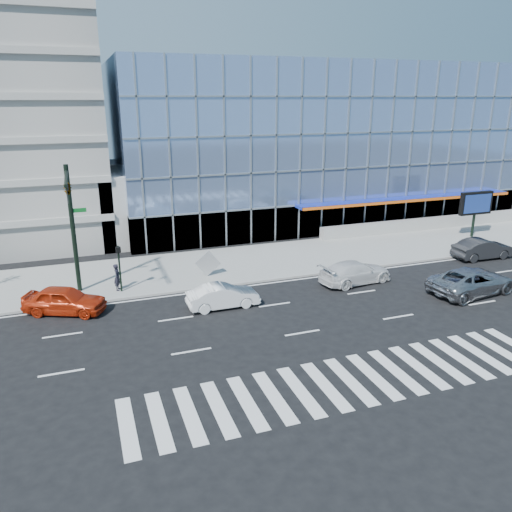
# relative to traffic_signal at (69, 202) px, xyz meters

# --- Properties ---
(ground) EXTENTS (160.00, 160.00, 0.00)m
(ground) POSITION_rel_traffic_signal_xyz_m (11.00, -4.57, -6.16)
(ground) COLOR black
(ground) RESTS_ON ground
(sidewalk) EXTENTS (120.00, 8.00, 0.15)m
(sidewalk) POSITION_rel_traffic_signal_xyz_m (11.00, 3.43, -6.09)
(sidewalk) COLOR gray
(sidewalk) RESTS_ON ground
(theatre_building) EXTENTS (42.00, 26.00, 15.00)m
(theatre_building) POSITION_rel_traffic_signal_xyz_m (25.00, 21.43, 1.34)
(theatre_building) COLOR #7693C6
(theatre_building) RESTS_ON ground
(ramp_block) EXTENTS (6.00, 8.00, 6.00)m
(ramp_block) POSITION_rel_traffic_signal_xyz_m (5.00, 13.43, -3.16)
(ramp_block) COLOR gray
(ramp_block) RESTS_ON ground
(retaining_wall) EXTENTS (30.00, 0.80, 1.00)m
(retaining_wall) POSITION_rel_traffic_signal_xyz_m (35.00, 7.03, -5.51)
(retaining_wall) COLOR gray
(retaining_wall) RESTS_ON sidewalk
(traffic_signal) EXTENTS (1.14, 5.74, 8.00)m
(traffic_signal) POSITION_rel_traffic_signal_xyz_m (0.00, 0.00, 0.00)
(traffic_signal) COLOR black
(traffic_signal) RESTS_ON sidewalk
(ped_signal_post) EXTENTS (0.30, 0.33, 3.00)m
(ped_signal_post) POSITION_rel_traffic_signal_xyz_m (2.50, 0.37, -4.02)
(ped_signal_post) COLOR black
(ped_signal_post) RESTS_ON sidewalk
(marquee_sign) EXTENTS (3.20, 0.43, 4.00)m
(marquee_sign) POSITION_rel_traffic_signal_xyz_m (33.00, 3.42, -3.10)
(marquee_sign) COLOR black
(marquee_sign) RESTS_ON sidewalk
(silver_suv) EXTENTS (6.21, 3.45, 1.64)m
(silver_suv) POSITION_rel_traffic_signal_xyz_m (23.48, -7.05, -5.34)
(silver_suv) COLOR #A1A1A6
(silver_suv) RESTS_ON ground
(white_suv) EXTENTS (5.40, 2.79, 1.50)m
(white_suv) POSITION_rel_traffic_signal_xyz_m (17.48, -2.91, -5.42)
(white_suv) COLOR silver
(white_suv) RESTS_ON ground
(white_sedan) EXTENTS (4.30, 1.52, 1.41)m
(white_sedan) POSITION_rel_traffic_signal_xyz_m (7.98, -3.86, -5.46)
(white_sedan) COLOR white
(white_sedan) RESTS_ON ground
(dark_sedan) EXTENTS (4.80, 1.78, 1.57)m
(dark_sedan) POSITION_rel_traffic_signal_xyz_m (29.48, -1.57, -5.38)
(dark_sedan) COLOR black
(dark_sedan) RESTS_ON ground
(red_sedan) EXTENTS (5.02, 3.64, 1.59)m
(red_sedan) POSITION_rel_traffic_signal_xyz_m (-0.84, -1.58, -5.37)
(red_sedan) COLOR #B72A0E
(red_sedan) RESTS_ON ground
(pedestrian) EXTENTS (0.58, 0.72, 1.73)m
(pedestrian) POSITION_rel_traffic_signal_xyz_m (2.33, 0.74, -5.15)
(pedestrian) COLOR black
(pedestrian) RESTS_ON sidewalk
(tilted_panel) EXTENTS (1.83, 0.11, 1.83)m
(tilted_panel) POSITION_rel_traffic_signal_xyz_m (8.40, 1.31, -5.10)
(tilted_panel) COLOR #A9A9A9
(tilted_panel) RESTS_ON sidewalk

